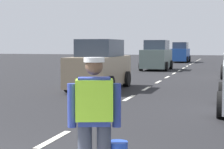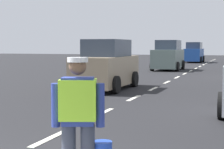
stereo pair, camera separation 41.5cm
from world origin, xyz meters
TOP-DOWN VIEW (x-y plane):
  - ground_plane at (0.00, 21.00)m, footprint 96.00×96.00m
  - lane_center_line at (0.00, 25.20)m, footprint 0.14×46.40m
  - road_worker at (1.61, 0.56)m, footprint 0.70×0.53m
  - car_oncoming_third at (-1.48, 37.45)m, footprint 1.93×4.22m
  - car_oncoming_second at (-1.71, 23.93)m, footprint 2.03×4.02m
  - car_oncoming_lead at (-1.83, 10.98)m, footprint 1.90×4.14m

SIDE VIEW (x-z plane):
  - ground_plane at x=0.00m, z-range 0.00..0.00m
  - lane_center_line at x=0.00m, z-range 0.00..0.01m
  - road_worker at x=1.61m, z-range 0.10..1.77m
  - car_oncoming_lead at x=-1.83m, z-range -0.07..1.99m
  - car_oncoming_third at x=-1.48m, z-range -0.08..2.09m
  - car_oncoming_second at x=-1.71m, z-range -0.08..2.13m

